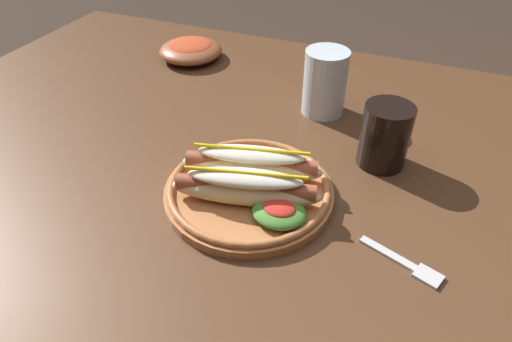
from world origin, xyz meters
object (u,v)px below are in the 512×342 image
object	(u,v)px
fork	(406,264)
soda_cup	(385,136)
hot_dog_plate	(250,185)
water_cup	(325,82)
side_bowl	(191,49)

from	to	relation	value
fork	soda_cup	size ratio (longest dim) A/B	1.06
hot_dog_plate	soda_cup	distance (m)	0.25
soda_cup	water_cup	bearing A→B (deg)	137.32
hot_dog_plate	soda_cup	world-z (taller)	soda_cup
fork	water_cup	distance (m)	0.42
fork	water_cup	bearing A→B (deg)	141.22
fork	hot_dog_plate	bearing A→B (deg)	-171.27
hot_dog_plate	side_bowl	world-z (taller)	hot_dog_plate
water_cup	side_bowl	world-z (taller)	water_cup
soda_cup	water_cup	world-z (taller)	water_cup
fork	water_cup	size ratio (longest dim) A/B	0.91
hot_dog_plate	water_cup	distance (m)	0.31
fork	side_bowl	bearing A→B (deg)	160.70
fork	soda_cup	bearing A→B (deg)	128.41
hot_dog_plate	side_bowl	distance (m)	0.55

